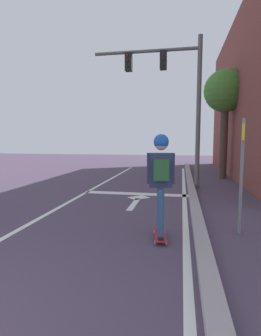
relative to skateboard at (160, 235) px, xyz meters
The scene contains 11 objects.
lane_line_center 3.34m from the skateboard, 145.84° to the left, with size 0.12×20.00×0.01m, color silver.
lane_line_curbside 1.93m from the skateboard, 76.24° to the left, with size 0.12×20.00×0.01m, color silver.
stop_bar 3.96m from the skateboard, 105.79° to the left, with size 3.38×0.40×0.01m, color silver.
lane_arrow_stem 2.60m from the skateboard, 110.50° to the left, with size 0.16×1.40×0.01m, color silver.
lane_arrow_head 3.41m from the skateboard, 105.49° to the left, with size 0.56×0.44×0.01m, color silver.
curb_strip 2.01m from the skateboard, 69.29° to the left, with size 0.24×24.00×0.14m, color #999194.
skateboard is the anchor object (origin of this frame).
skater 1.15m from the skateboard, 82.82° to the right, with size 0.48×0.65×1.77m.
traffic_signal_mast 6.45m from the skateboard, 90.59° to the left, with size 3.89×0.34×5.38m.
street_sign_post 2.04m from the skateboard, 20.01° to the left, with size 0.13×0.44×2.15m.
roadside_tree 9.21m from the skateboard, 74.71° to the left, with size 1.89×1.89×4.89m.
Camera 1 is at (2.82, -0.50, 1.76)m, focal length 28.47 mm.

